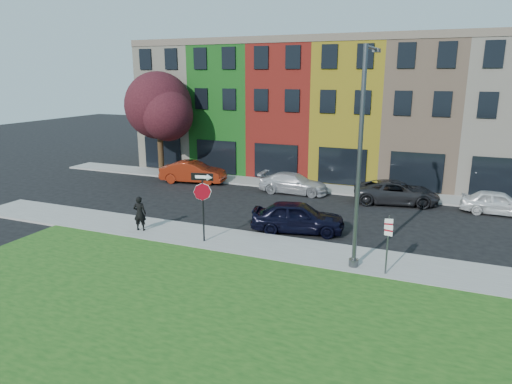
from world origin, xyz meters
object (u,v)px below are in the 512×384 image
at_px(man, 140,213).
at_px(stop_sign, 203,193).
at_px(street_lamp, 360,160).
at_px(sedan_near, 298,217).

bearing_deg(man, stop_sign, 162.11).
bearing_deg(stop_sign, street_lamp, -11.78).
xyz_separation_m(sedan_near, street_lamp, (3.53, -3.32, 3.75)).
bearing_deg(street_lamp, man, -178.60).
bearing_deg(man, street_lamp, 163.79).
height_order(stop_sign, sedan_near, stop_sign).
distance_m(stop_sign, street_lamp, 7.44).
bearing_deg(sedan_near, street_lamp, -145.89).
bearing_deg(man, sedan_near, -172.14).
relative_size(sedan_near, street_lamp, 0.57).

